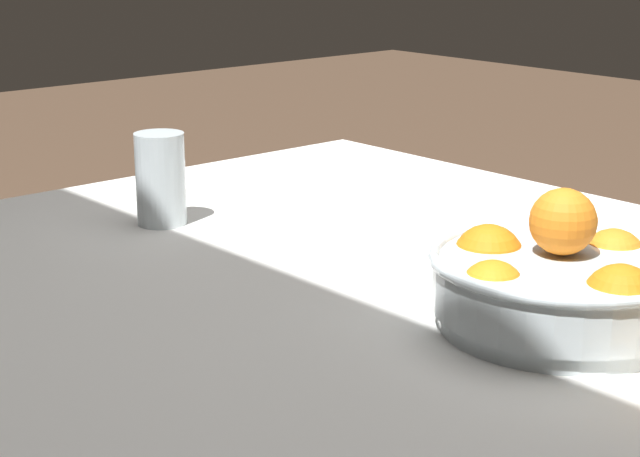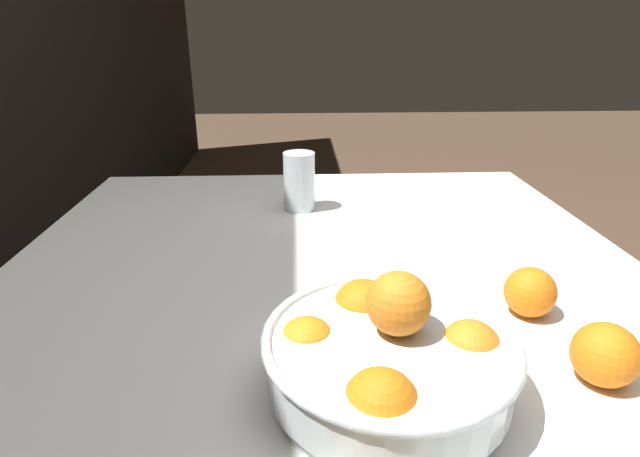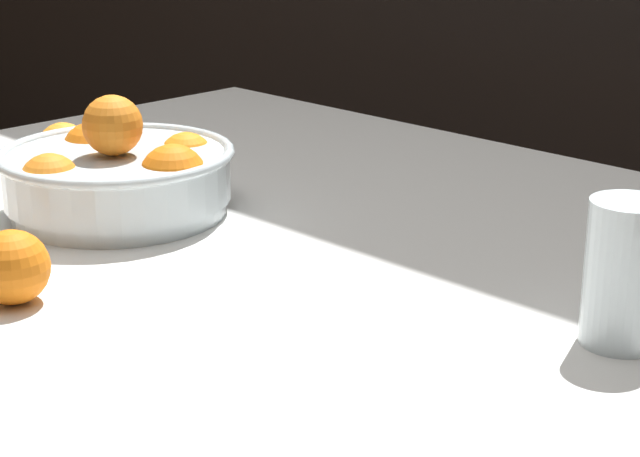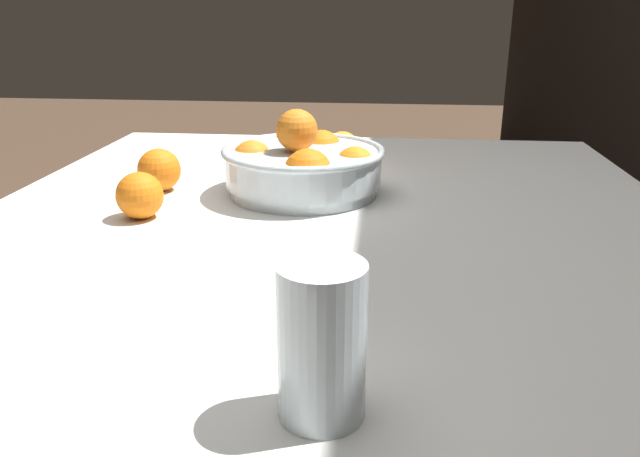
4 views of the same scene
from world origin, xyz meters
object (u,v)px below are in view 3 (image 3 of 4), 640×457
at_px(juice_glass, 624,282).
at_px(orange_loose_aside, 12,267).
at_px(orange_loose_near_bowl, 63,148).
at_px(fruit_bowl, 119,174).

distance_m(juice_glass, orange_loose_aside, 0.56).
height_order(orange_loose_near_bowl, orange_loose_aside, orange_loose_aside).
height_order(fruit_bowl, juice_glass, fruit_bowl).
height_order(fruit_bowl, orange_loose_near_bowl, fruit_bowl).
relative_size(orange_loose_near_bowl, orange_loose_aside, 0.97).
relative_size(juice_glass, orange_loose_aside, 1.80).
bearing_deg(orange_loose_near_bowl, orange_loose_aside, -38.28).
relative_size(juice_glass, orange_loose_near_bowl, 1.85).
height_order(juice_glass, orange_loose_aside, juice_glass).
bearing_deg(juice_glass, fruit_bowl, -171.47).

